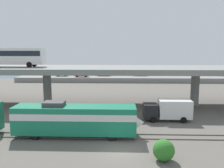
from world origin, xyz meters
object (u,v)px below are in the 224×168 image
at_px(service_truck_east, 169,110).
at_px(parked_car_1, 103,74).
at_px(parked_car_3, 140,74).
at_px(train_locomotive, 81,118).
at_px(transit_bus_on_overpass, 11,56).
at_px(parked_car_2, 52,73).
at_px(parked_car_0, 82,75).
at_px(parked_car_4, 62,74).

height_order(service_truck_east, parked_car_1, service_truck_east).
bearing_deg(parked_car_3, train_locomotive, -102.12).
bearing_deg(transit_bus_on_overpass, parked_car_2, -84.32).
height_order(train_locomotive, parked_car_0, train_locomotive).
relative_size(transit_bus_on_overpass, parked_car_3, 2.58).
distance_m(train_locomotive, parked_car_1, 51.46).
xyz_separation_m(parked_car_1, parked_car_2, (-18.01, 1.73, -0.00)).
xyz_separation_m(train_locomotive, transit_bus_on_overpass, (-15.38, 15.84, 6.95)).
distance_m(transit_bus_on_overpass, parked_car_0, 34.04).
relative_size(parked_car_2, parked_car_4, 1.05).
bearing_deg(service_truck_east, train_locomotive, 29.86).
distance_m(service_truck_east, parked_car_1, 46.57).
height_order(transit_bus_on_overpass, parked_car_3, transit_bus_on_overpass).
bearing_deg(parked_car_4, parked_car_2, 144.80).
bearing_deg(parked_car_0, parked_car_1, -155.38).
bearing_deg(parked_car_2, parked_car_4, -35.20).
relative_size(service_truck_east, parked_car_4, 1.66).
height_order(parked_car_1, parked_car_4, same).
bearing_deg(train_locomotive, transit_bus_on_overpass, 134.16).
relative_size(train_locomotive, parked_car_1, 3.57).
bearing_deg(train_locomotive, parked_car_0, 99.28).
height_order(train_locomotive, parked_car_3, train_locomotive).
bearing_deg(parked_car_3, parked_car_2, 177.90).
relative_size(parked_car_1, parked_car_4, 1.04).
relative_size(parked_car_2, parked_car_3, 0.93).
relative_size(parked_car_0, parked_car_1, 1.06).
bearing_deg(parked_car_0, parked_car_3, -168.91).
height_order(parked_car_2, parked_car_4, same).
height_order(parked_car_0, parked_car_4, same).
xyz_separation_m(service_truck_east, parked_car_0, (-19.48, 41.68, 0.66)).
distance_m(parked_car_2, parked_car_4, 5.09).
relative_size(parked_car_3, parked_car_4, 1.14).
relative_size(transit_bus_on_overpass, parked_car_4, 2.93).
bearing_deg(parked_car_4, parked_car_3, 4.00).
xyz_separation_m(train_locomotive, parked_car_1, (-1.09, 51.45, 0.11)).
bearing_deg(train_locomotive, parked_car_1, 91.21).
bearing_deg(parked_car_1, parked_car_2, 174.51).
xyz_separation_m(train_locomotive, parked_car_4, (-14.94, 50.25, 0.10)).
height_order(parked_car_3, parked_car_4, same).
height_order(train_locomotive, parked_car_4, train_locomotive).
bearing_deg(parked_car_2, parked_car_3, -2.10).
height_order(parked_car_0, parked_car_2, same).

